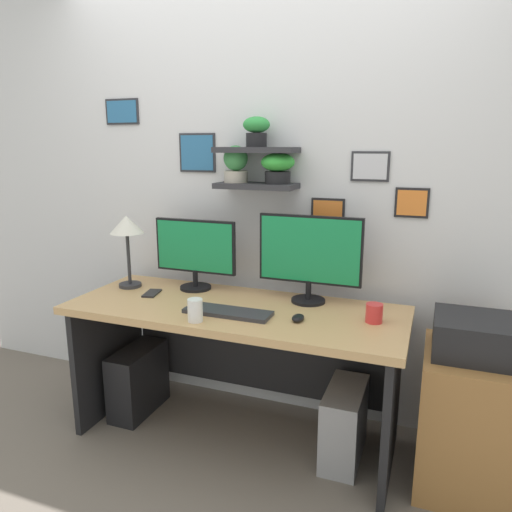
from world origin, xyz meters
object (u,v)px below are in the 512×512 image
computer_mouse (298,318)px  desk_lamp (127,230)px  monitor_left (195,251)px  monitor_right (310,255)px  cell_phone (152,293)px  computer_tower_left (138,380)px  printer (479,337)px  coffee_mug (374,313)px  computer_tower_right (344,423)px  water_cup (195,310)px  desk (239,340)px  keyboard (228,312)px  drawer_cabinet (469,420)px

computer_mouse → desk_lamp: desk_lamp is taller
monitor_left → monitor_right: 0.67m
cell_phone → computer_mouse: bearing=-19.6°
desk_lamp → computer_tower_left: size_ratio=1.06×
printer → coffee_mug: bearing=-179.1°
printer → computer_tower_right: 0.79m
monitor_left → printer: size_ratio=1.30×
cell_phone → water_cup: water_cup is taller
desk_lamp → printer: 1.91m
computer_tower_left → computer_mouse: bearing=-6.4°
monitor_right → coffee_mug: monitor_right is taller
computer_mouse → desk_lamp: (-1.08, 0.19, 0.32)m
computer_tower_right → desk: bearing=176.9°
coffee_mug → computer_tower_left: bearing=179.9°
desk_lamp → monitor_left: bearing=15.6°
desk → monitor_left: 0.57m
monitor_left → coffee_mug: (1.04, -0.19, -0.18)m
printer → computer_tower_left: bearing=-179.8°
desk → printer: size_ratio=4.60×
keyboard → desk_lamp: size_ratio=1.04×
computer_mouse → printer: (0.79, 0.12, -0.02)m
keyboard → drawer_cabinet: (1.15, 0.15, -0.43)m
keyboard → monitor_left: bearing=136.6°
desk → desk_lamp: (-0.72, 0.05, 0.54)m
computer_tower_left → keyboard: bearing=-12.4°
monitor_left → desk_lamp: size_ratio=1.17×
monitor_right → computer_tower_left: 1.29m
keyboard → computer_tower_right: keyboard is taller
keyboard → computer_tower_left: (-0.66, 0.14, -0.56)m
desk → monitor_right: 0.59m
printer → desk_lamp: bearing=177.7°
keyboard → computer_tower_right: 0.82m
cell_phone → drawer_cabinet: 1.73m
coffee_mug → printer: (0.45, 0.01, -0.05)m
desk → keyboard: bearing=-85.8°
desk → drawer_cabinet: desk is taller
desk_lamp → drawer_cabinet: desk_lamp is taller
cell_phone → computer_tower_right: cell_phone is taller
computer_tower_left → desk_lamp: bearing=132.5°
keyboard → water_cup: size_ratio=4.00×
coffee_mug → drawer_cabinet: (0.45, 0.01, -0.47)m
keyboard → computer_tower_left: size_ratio=1.10×
monitor_right → cell_phone: monitor_right is taller
desk → computer_tower_left: 0.73m
desk → coffee_mug: 0.75m
keyboard → computer_tower_right: size_ratio=1.10×
desk → computer_mouse: bearing=-21.0°
cell_phone → printer: size_ratio=0.37×
keyboard → computer_mouse: size_ratio=4.89×
cell_phone → coffee_mug: size_ratio=1.56×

